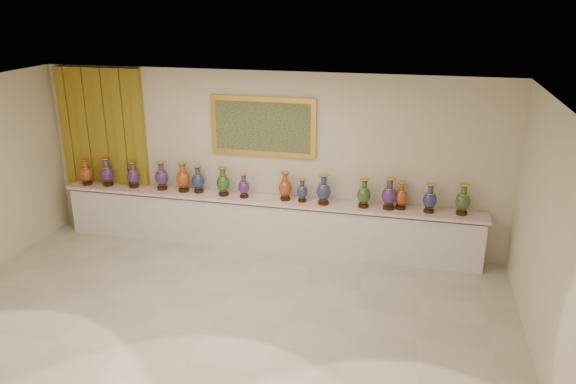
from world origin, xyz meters
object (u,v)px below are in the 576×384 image
object	(u,v)px
vase_2	(133,176)
counter	(265,223)
vase_0	(86,173)
vase_1	(107,173)

from	to	relation	value
vase_2	counter	bearing A→B (deg)	-0.08
vase_0	counter	bearing A→B (deg)	0.98
counter	vase_0	size ratio (longest dim) A/B	15.22
counter	vase_1	bearing A→B (deg)	-179.68
vase_0	vase_2	xyz separation A→B (m)	(0.90, 0.06, -0.00)
counter	vase_1	size ratio (longest dim) A/B	14.28
counter	vase_1	distance (m)	3.01
counter	vase_2	size ratio (longest dim) A/B	15.52
counter	vase_2	xyz separation A→B (m)	(-2.43, 0.00, 0.67)
vase_0	vase_1	bearing A→B (deg)	5.81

